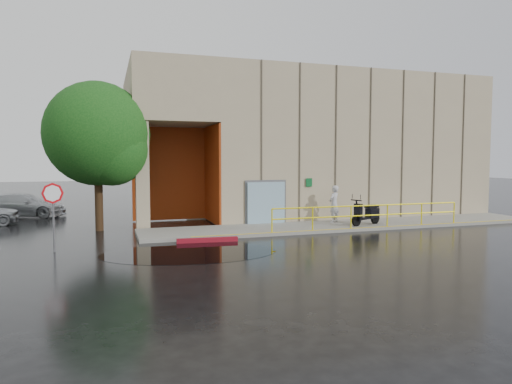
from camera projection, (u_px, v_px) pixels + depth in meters
ground at (315, 249)px, 16.57m from camera, size 120.00×120.00×0.00m
sidewalk at (349, 225)px, 22.08m from camera, size 20.00×3.00×0.15m
building at (313, 144)px, 28.28m from camera, size 20.00×10.17×8.00m
guardrail at (369, 216)px, 20.83m from camera, size 9.56×0.06×1.03m
person at (334, 204)px, 22.47m from camera, size 0.79×0.72×1.82m
scooter at (367, 207)px, 21.54m from camera, size 1.98×1.22×1.49m
stop_sign at (53, 201)px, 15.86m from camera, size 0.70×0.28×2.43m
red_curb at (207, 240)px, 17.87m from camera, size 2.41×0.35×0.18m
puddle at (190, 253)px, 15.86m from camera, size 6.50×4.42×0.01m
car_c at (24, 205)px, 25.79m from camera, size 4.86×3.04×1.31m
tree_near at (101, 138)px, 20.50m from camera, size 4.68×4.68×6.74m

